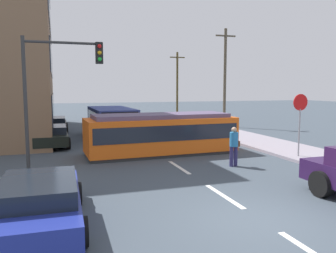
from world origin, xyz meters
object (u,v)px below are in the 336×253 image
object	(u,v)px
traffic_light_mast	(57,78)
utility_pole_far	(177,83)
parked_sedan_mid	(51,136)
parked_sedan_near	(39,202)
parked_sedan_far	(53,125)
city_bus	(112,120)
stop_sign	(300,112)
pedestrian_crossing	(234,144)
streetcar_tram	(161,133)
utility_pole_mid	(225,76)

from	to	relation	value
traffic_light_mast	utility_pole_far	distance (m)	27.50
parked_sedan_mid	utility_pole_far	world-z (taller)	utility_pole_far
parked_sedan_near	parked_sedan_far	xyz separation A→B (m)	(0.20, 17.67, 0.00)
city_bus	parked_sedan_far	xyz separation A→B (m)	(-3.82, 2.85, -0.49)
stop_sign	city_bus	bearing A→B (deg)	124.91
pedestrian_crossing	parked_sedan_near	world-z (taller)	pedestrian_crossing
streetcar_tram	parked_sedan_near	bearing A→B (deg)	-124.60
parked_sedan_near	parked_sedan_far	distance (m)	17.67
parked_sedan_near	utility_pole_far	xyz separation A→B (m)	(14.03, 29.53, 3.26)
parked_sedan_mid	utility_pole_mid	world-z (taller)	utility_pole_mid
streetcar_tram	pedestrian_crossing	bearing A→B (deg)	-59.66
parked_sedan_mid	stop_sign	size ratio (longest dim) A/B	1.40
stop_sign	utility_pole_far	world-z (taller)	utility_pole_far
parked_sedan_near	parked_sedan_far	bearing A→B (deg)	89.34
pedestrian_crossing	parked_sedan_far	distance (m)	15.28
pedestrian_crossing	parked_sedan_near	size ratio (longest dim) A/B	0.36
parked_sedan_near	stop_sign	distance (m)	12.15
streetcar_tram	parked_sedan_mid	world-z (taller)	streetcar_tram
parked_sedan_near	traffic_light_mast	world-z (taller)	traffic_light_mast
pedestrian_crossing	traffic_light_mast	bearing A→B (deg)	169.23
stop_sign	utility_pole_far	xyz separation A→B (m)	(2.91, 24.89, 1.69)
parked_sedan_near	parked_sedan_mid	world-z (taller)	same
parked_sedan_near	traffic_light_mast	distance (m)	6.37
city_bus	utility_pole_far	bearing A→B (deg)	55.79
parked_sedan_near	streetcar_tram	bearing A→B (deg)	55.40
parked_sedan_near	stop_sign	world-z (taller)	stop_sign
streetcar_tram	city_bus	size ratio (longest dim) A/B	1.30
city_bus	utility_pole_mid	world-z (taller)	utility_pole_mid
stop_sign	utility_pole_mid	distance (m)	13.51
parked_sedan_far	stop_sign	bearing A→B (deg)	-50.03
streetcar_tram	parked_sedan_far	xyz separation A→B (m)	(-5.21, 9.83, -0.42)
parked_sedan_far	parked_sedan_near	bearing A→B (deg)	-90.66
parked_sedan_mid	parked_sedan_far	bearing A→B (deg)	89.23
streetcar_tram	parked_sedan_near	xyz separation A→B (m)	(-5.41, -7.84, -0.42)
parked_sedan_mid	parked_sedan_far	size ratio (longest dim) A/B	0.88
parked_sedan_mid	parked_sedan_far	xyz separation A→B (m)	(0.08, 5.86, 0.00)
parked_sedan_mid	traffic_light_mast	distance (m)	6.94
pedestrian_crossing	parked_sedan_far	xyz separation A→B (m)	(-7.31, 13.42, -0.32)
city_bus	parked_sedan_far	distance (m)	4.79
traffic_light_mast	stop_sign	bearing A→B (deg)	-5.04
streetcar_tram	city_bus	distance (m)	7.11
parked_sedan_far	pedestrian_crossing	bearing A→B (deg)	-61.42
pedestrian_crossing	traffic_light_mast	distance (m)	7.62
streetcar_tram	parked_sedan_far	world-z (taller)	streetcar_tram
parked_sedan_mid	traffic_light_mast	xyz separation A→B (m)	(0.40, -6.23, 3.04)
traffic_light_mast	utility_pole_mid	size ratio (longest dim) A/B	0.64
traffic_light_mast	pedestrian_crossing	bearing A→B (deg)	-10.77
parked_sedan_mid	traffic_light_mast	bearing A→B (deg)	-86.33
parked_sedan_near	utility_pole_mid	size ratio (longest dim) A/B	0.56
utility_pole_mid	city_bus	bearing A→B (deg)	-164.07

